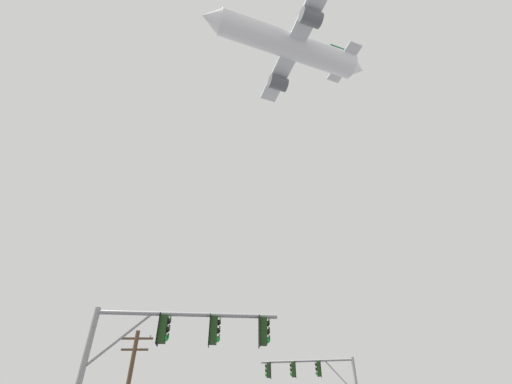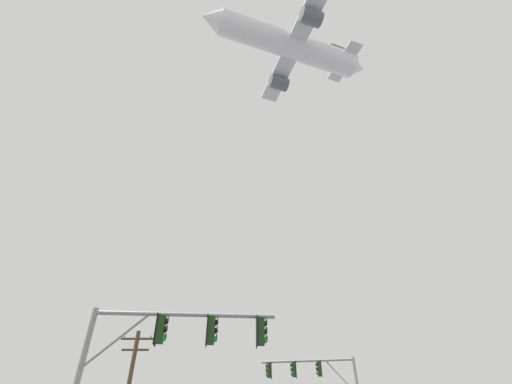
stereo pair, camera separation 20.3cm
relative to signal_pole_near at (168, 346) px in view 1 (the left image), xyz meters
The scene contains 3 objects.
signal_pole_near is the anchor object (origin of this frame).
signal_pole_far 15.63m from the signal_pole_near, 62.91° to the left, with size 6.30×1.21×6.56m.
airplane 47.86m from the signal_pole_near, 65.15° to the left, with size 24.82×19.17×6.93m.
Camera 1 is at (-0.81, -5.94, 1.48)m, focal length 25.07 mm.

